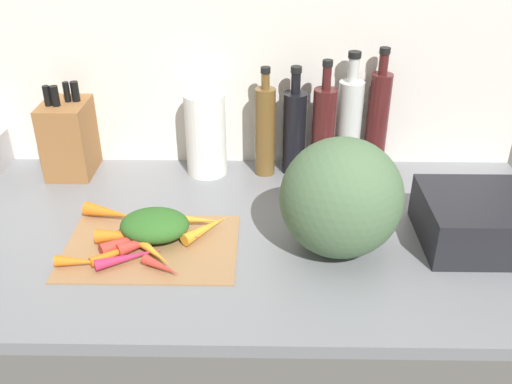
# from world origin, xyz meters

# --- Properties ---
(ground_plane) EXTENTS (1.70, 0.80, 0.03)m
(ground_plane) POSITION_xyz_m (0.00, 0.00, -0.01)
(ground_plane) COLOR slate
(wall_back) EXTENTS (1.70, 0.03, 0.60)m
(wall_back) POSITION_xyz_m (0.00, 0.39, 0.30)
(wall_back) COLOR silver
(wall_back) RESTS_ON ground_plane
(cutting_board) EXTENTS (0.40, 0.27, 0.01)m
(cutting_board) POSITION_xyz_m (-0.14, -0.09, 0.00)
(cutting_board) COLOR #997047
(cutting_board) RESTS_ON ground_plane
(carrot_0) EXTENTS (0.15, 0.09, 0.03)m
(carrot_0) POSITION_xyz_m (-0.17, -0.16, 0.02)
(carrot_0) COLOR #B2264C
(carrot_0) RESTS_ON cutting_board
(carrot_1) EXTENTS (0.11, 0.08, 0.02)m
(carrot_1) POSITION_xyz_m (-0.14, -0.09, 0.02)
(carrot_1) COLOR #B2264C
(carrot_1) RESTS_ON cutting_board
(carrot_2) EXTENTS (0.14, 0.11, 0.03)m
(carrot_2) POSITION_xyz_m (-0.14, -0.09, 0.02)
(carrot_2) COLOR red
(carrot_2) RESTS_ON cutting_board
(carrot_3) EXTENTS (0.14, 0.12, 0.02)m
(carrot_3) POSITION_xyz_m (-0.19, -0.12, 0.02)
(carrot_3) COLOR orange
(carrot_3) RESTS_ON cutting_board
(carrot_4) EXTENTS (0.18, 0.05, 0.03)m
(carrot_4) POSITION_xyz_m (-0.07, -0.01, 0.03)
(carrot_4) COLOR orange
(carrot_4) RESTS_ON cutting_board
(carrot_5) EXTENTS (0.14, 0.08, 0.04)m
(carrot_5) POSITION_xyz_m (-0.26, 0.02, 0.03)
(carrot_5) COLOR orange
(carrot_5) RESTS_ON cutting_board
(carrot_6) EXTENTS (0.11, 0.03, 0.03)m
(carrot_6) POSITION_xyz_m (-0.28, -0.17, 0.02)
(carrot_6) COLOR orange
(carrot_6) RESTS_ON cutting_board
(carrot_7) EXTENTS (0.10, 0.07, 0.02)m
(carrot_7) POSITION_xyz_m (-0.10, -0.19, 0.02)
(carrot_7) COLOR red
(carrot_7) RESTS_ON cutting_board
(carrot_8) EXTENTS (0.11, 0.12, 0.03)m
(carrot_8) POSITION_xyz_m (-0.02, -0.04, 0.02)
(carrot_8) COLOR orange
(carrot_8) RESTS_ON cutting_board
(carrot_9) EXTENTS (0.16, 0.13, 0.03)m
(carrot_9) POSITION_xyz_m (-0.17, -0.08, 0.02)
(carrot_9) COLOR red
(carrot_9) RESTS_ON cutting_board
(carrot_10) EXTENTS (0.16, 0.04, 0.03)m
(carrot_10) POSITION_xyz_m (-0.19, -0.08, 0.02)
(carrot_10) COLOR orange
(carrot_10) RESTS_ON cutting_board
(carrot_11) EXTENTS (0.13, 0.14, 0.03)m
(carrot_11) POSITION_xyz_m (-0.14, -0.13, 0.02)
(carrot_11) COLOR orange
(carrot_11) RESTS_ON cutting_board
(carrot_12) EXTENTS (0.15, 0.10, 0.04)m
(carrot_12) POSITION_xyz_m (-0.09, -0.05, 0.03)
(carrot_12) COLOR #B2264C
(carrot_12) RESTS_ON cutting_board
(carrot_greens_pile) EXTENTS (0.16, 0.12, 0.07)m
(carrot_greens_pile) POSITION_xyz_m (-0.13, -0.06, 0.04)
(carrot_greens_pile) COLOR #2D6023
(carrot_greens_pile) RESTS_ON cutting_board
(winter_squash) EXTENTS (0.27, 0.25, 0.27)m
(winter_squash) POSITION_xyz_m (0.29, -0.09, 0.14)
(winter_squash) COLOR #4C6B47
(winter_squash) RESTS_ON ground_plane
(knife_block) EXTENTS (0.12, 0.15, 0.26)m
(knife_block) POSITION_xyz_m (-0.43, 0.29, 0.11)
(knife_block) COLOR #905E33
(knife_block) RESTS_ON ground_plane
(paper_towel_roll) EXTENTS (0.11, 0.11, 0.24)m
(paper_towel_roll) POSITION_xyz_m (-0.05, 0.30, 0.12)
(paper_towel_roll) COLOR white
(paper_towel_roll) RESTS_ON ground_plane
(bottle_0) EXTENTS (0.06, 0.06, 0.31)m
(bottle_0) POSITION_xyz_m (0.12, 0.29, 0.13)
(bottle_0) COLOR brown
(bottle_0) RESTS_ON ground_plane
(bottle_1) EXTENTS (0.07, 0.07, 0.31)m
(bottle_1) POSITION_xyz_m (0.20, 0.31, 0.13)
(bottle_1) COLOR black
(bottle_1) RESTS_ON ground_plane
(bottle_2) EXTENTS (0.07, 0.07, 0.34)m
(bottle_2) POSITION_xyz_m (0.28, 0.27, 0.14)
(bottle_2) COLOR #471919
(bottle_2) RESTS_ON ground_plane
(bottle_3) EXTENTS (0.07, 0.07, 0.35)m
(bottle_3) POSITION_xyz_m (0.36, 0.32, 0.14)
(bottle_3) COLOR silver
(bottle_3) RESTS_ON ground_plane
(bottle_4) EXTENTS (0.06, 0.06, 0.36)m
(bottle_4) POSITION_xyz_m (0.44, 0.32, 0.15)
(bottle_4) COLOR #471919
(bottle_4) RESTS_ON ground_plane
(dish_rack) EXTENTS (0.30, 0.24, 0.11)m
(dish_rack) POSITION_xyz_m (0.63, -0.05, 0.06)
(dish_rack) COLOR black
(dish_rack) RESTS_ON ground_plane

